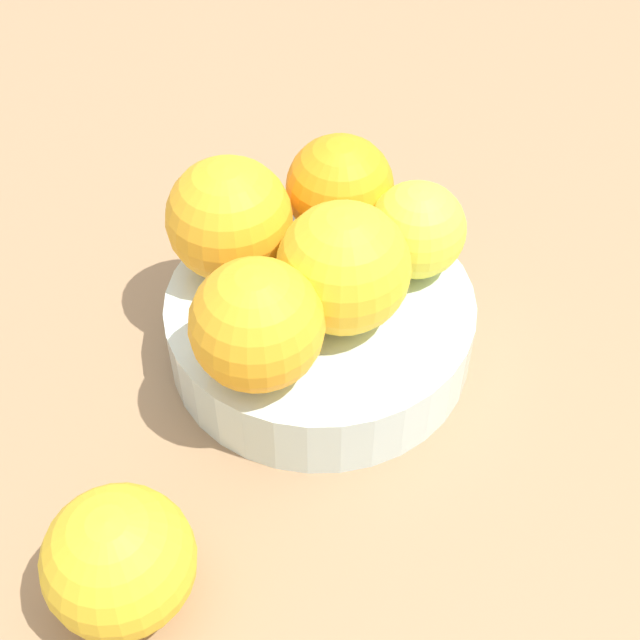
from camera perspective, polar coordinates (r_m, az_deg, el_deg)
The scene contains 8 objects.
ground_plane at distance 58.83cm, azimuth -0.00°, elevation -2.46°, with size 110.00×110.00×2.00cm, color #997551.
fruit_bowl at distance 56.45cm, azimuth -0.00°, elevation -0.39°, with size 19.28×19.28×4.56cm.
orange_in_bowl_0 at distance 51.06cm, azimuth 1.52°, elevation 3.35°, with size 7.87×7.87×7.87cm, color yellow.
orange_in_bowl_1 at distance 54.53cm, azimuth -5.85°, elevation 6.47°, with size 7.79×7.79×7.79cm, color #F9A823.
orange_in_bowl_2 at distance 57.17cm, azimuth 1.28°, elevation 8.46°, with size 6.96×6.96×6.96cm, color orange.
orange_in_bowl_3 at distance 48.32cm, azimuth -4.08°, elevation -0.32°, with size 7.53×7.53×7.53cm, color #F9A823.
orange_in_bowl_4 at distance 55.11cm, azimuth 6.24°, elevation 5.78°, with size 6.10×6.10×6.10cm, color yellow.
orange_loose_0 at distance 46.28cm, azimuth -12.76°, elevation -14.89°, with size 7.69×7.69×7.69cm, color yellow.
Camera 1 is at (-2.80, 37.75, 44.04)cm, focal length 49.84 mm.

